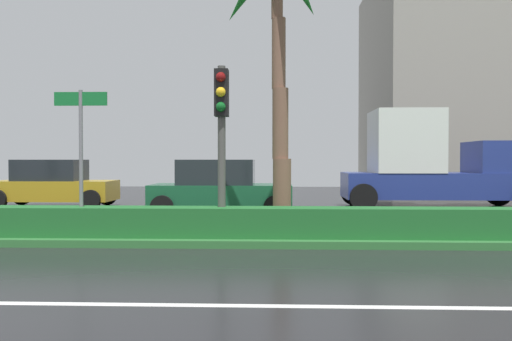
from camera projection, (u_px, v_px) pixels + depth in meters
name	position (u px, v px, depth m)	size (l,w,h in m)	color
ground_plane	(64.00, 230.00, 13.49)	(90.00, 42.00, 0.10)	black
median_strip	(47.00, 230.00, 12.49)	(85.50, 4.00, 0.15)	#2D6B33
median_hedge	(18.00, 221.00, 11.08)	(76.50, 0.70, 0.60)	#1E6028
traffic_signal_median_right	(222.00, 119.00, 10.98)	(0.28, 0.43, 3.48)	#4C4C47
street_name_sign	(81.00, 142.00, 11.06)	(1.10, 0.08, 3.00)	slate
car_in_traffic_second	(53.00, 184.00, 19.50)	(4.30, 2.02, 1.72)	#B28C1E
car_in_traffic_third	(220.00, 189.00, 16.51)	(4.30, 2.02, 1.72)	#195133
box_truck_lead	(433.00, 165.00, 19.03)	(6.40, 2.64, 3.46)	navy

